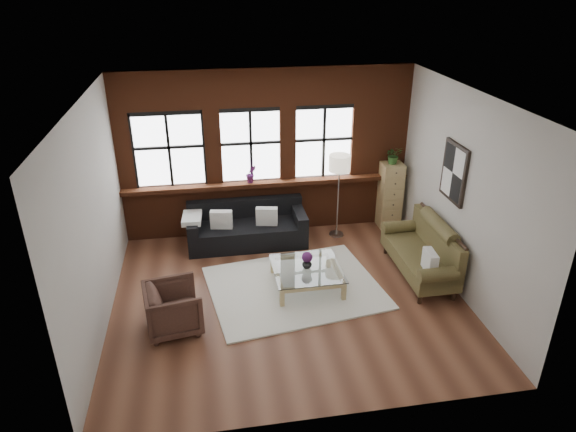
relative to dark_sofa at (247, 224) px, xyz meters
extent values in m
plane|color=brown|center=(0.47, -1.90, -0.40)|extent=(5.50, 5.50, 0.00)
plane|color=white|center=(0.47, -1.90, 2.80)|extent=(5.50, 5.50, 0.00)
plane|color=#BBB7AE|center=(0.47, 0.60, 1.20)|extent=(5.50, 0.00, 5.50)
plane|color=#BBB7AE|center=(0.47, -4.40, 1.20)|extent=(5.50, 0.00, 5.50)
plane|color=#BBB7AE|center=(-2.28, -1.90, 1.20)|extent=(0.00, 5.00, 5.00)
plane|color=#BBB7AE|center=(3.22, -1.90, 1.20)|extent=(0.00, 5.00, 5.00)
cube|color=#632C17|center=(0.47, 0.45, 0.64)|extent=(5.50, 0.30, 0.08)
cube|color=silver|center=(0.62, -1.67, -0.39)|extent=(3.00, 2.51, 0.03)
cube|color=silver|center=(-0.47, -0.10, 0.19)|extent=(0.42, 0.20, 0.34)
cube|color=silver|center=(0.37, -0.10, 0.19)|extent=(0.42, 0.22, 0.34)
cube|color=silver|center=(2.69, -2.18, 0.20)|extent=(0.17, 0.39, 0.34)
imported|color=#402820|center=(-1.29, -2.42, -0.05)|extent=(0.90, 0.88, 0.71)
imported|color=#B2B2B2|center=(0.82, -1.66, 0.04)|extent=(0.19, 0.19, 0.17)
sphere|color=#5A205F|center=(0.82, -1.66, 0.16)|extent=(0.18, 0.18, 0.18)
cube|color=tan|center=(2.91, 0.29, 0.27)|extent=(0.41, 0.41, 1.34)
imported|color=#2D5923|center=(2.91, 0.29, 1.12)|extent=(0.33, 0.29, 0.35)
imported|color=#5A205F|center=(0.15, 0.42, 0.86)|extent=(0.20, 0.16, 0.35)
camera|label=1|loc=(-0.66, -8.67, 4.34)|focal=32.00mm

